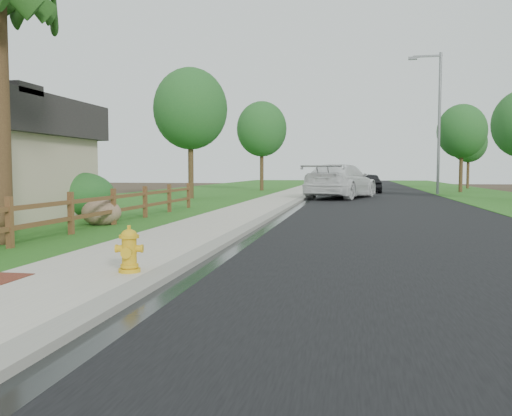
% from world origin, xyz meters
% --- Properties ---
extents(ground, '(120.00, 120.00, 0.00)m').
position_xyz_m(ground, '(0.00, 0.00, 0.00)').
color(ground, '#3B2C20').
extents(road, '(8.00, 90.00, 0.02)m').
position_xyz_m(road, '(4.60, 35.00, 0.01)').
color(road, black).
rests_on(road, ground).
extents(curb, '(0.40, 90.00, 0.12)m').
position_xyz_m(curb, '(0.40, 35.00, 0.06)').
color(curb, gray).
rests_on(curb, ground).
extents(wet_gutter, '(0.50, 90.00, 0.00)m').
position_xyz_m(wet_gutter, '(0.75, 35.00, 0.02)').
color(wet_gutter, black).
rests_on(wet_gutter, road).
extents(sidewalk, '(2.20, 90.00, 0.10)m').
position_xyz_m(sidewalk, '(-0.90, 35.00, 0.05)').
color(sidewalk, '#AEA898').
rests_on(sidewalk, ground).
extents(grass_strip, '(1.60, 90.00, 0.06)m').
position_xyz_m(grass_strip, '(-2.80, 35.00, 0.03)').
color(grass_strip, '#245217').
rests_on(grass_strip, ground).
extents(lawn_near, '(9.00, 90.00, 0.04)m').
position_xyz_m(lawn_near, '(-8.00, 35.00, 0.02)').
color(lawn_near, '#245217').
rests_on(lawn_near, ground).
extents(verge_far, '(6.00, 90.00, 0.04)m').
position_xyz_m(verge_far, '(11.50, 35.00, 0.02)').
color(verge_far, '#245217').
rests_on(verge_far, ground).
extents(ranch_fence, '(0.12, 16.92, 1.10)m').
position_xyz_m(ranch_fence, '(-3.60, 6.40, 0.62)').
color(ranch_fence, '#4B2B19').
rests_on(ranch_fence, ground).
extents(fire_hydrant, '(0.46, 0.37, 0.71)m').
position_xyz_m(fire_hydrant, '(-0.10, 0.60, 0.42)').
color(fire_hydrant, gold).
rests_on(fire_hydrant, sidewalk).
extents(white_suv, '(4.55, 7.19, 1.94)m').
position_xyz_m(white_suv, '(2.48, 24.45, 0.99)').
color(white_suv, silver).
rests_on(white_suv, road).
extents(dark_car_mid, '(1.94, 4.23, 1.41)m').
position_xyz_m(dark_car_mid, '(4.27, 32.95, 0.72)').
color(dark_car_mid, black).
rests_on(dark_car_mid, road).
extents(dark_car_far, '(2.27, 5.47, 1.76)m').
position_xyz_m(dark_car_far, '(2.00, 41.87, 0.90)').
color(dark_car_far, black).
rests_on(dark_car_far, road).
extents(streetlight, '(2.15, 0.25, 9.29)m').
position_xyz_m(streetlight, '(8.52, 30.46, 5.26)').
color(streetlight, slate).
rests_on(streetlight, ground).
extents(boulder, '(1.43, 1.27, 0.79)m').
position_xyz_m(boulder, '(-4.03, 7.69, 0.40)').
color(boulder, brown).
rests_on(boulder, ground).
extents(shrub_d, '(2.97, 2.97, 1.56)m').
position_xyz_m(shrub_d, '(-6.16, 10.52, 0.78)').
color(shrub_d, '#1C4F21').
rests_on(shrub_d, ground).
extents(tree_near_left, '(4.14, 4.14, 7.33)m').
position_xyz_m(tree_near_left, '(-5.82, 22.40, 5.04)').
color(tree_near_left, '#3C2618').
rests_on(tree_near_left, ground).
extents(tree_mid_left, '(3.91, 3.91, 6.99)m').
position_xyz_m(tree_mid_left, '(-3.90, 34.97, 4.82)').
color(tree_mid_left, '#3C2618').
rests_on(tree_mid_left, ground).
extents(tree_mid_right, '(3.52, 3.52, 6.39)m').
position_xyz_m(tree_mid_right, '(10.86, 34.35, 4.43)').
color(tree_mid_right, '#3C2618').
rests_on(tree_mid_right, ground).
extents(tree_far_right, '(3.10, 3.10, 5.73)m').
position_xyz_m(tree_far_right, '(13.00, 42.74, 4.00)').
color(tree_far_right, '#3C2618').
rests_on(tree_far_right, ground).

